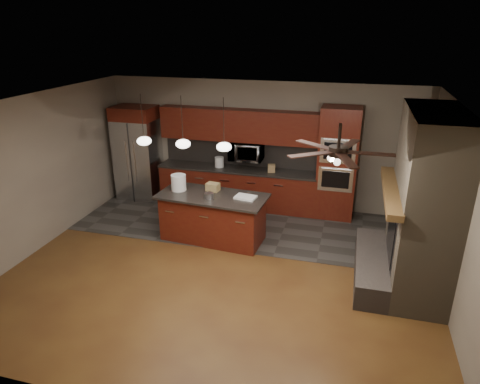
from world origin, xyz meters
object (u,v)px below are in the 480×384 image
(kitchen_island, at_px, (213,217))
(counter_bucket, at_px, (219,162))
(refrigerator, at_px, (138,153))
(paint_tray, at_px, (246,197))
(white_bucket, at_px, (179,182))
(cardboard_box, at_px, (213,187))
(oven_tower, at_px, (337,164))
(microwave, at_px, (246,151))
(counter_box, at_px, (271,168))
(paint_can, at_px, (209,196))

(kitchen_island, relative_size, counter_bucket, 9.23)
(refrigerator, xyz_separation_m, paint_tray, (3.02, -1.61, -0.15))
(white_bucket, height_order, counter_bucket, white_bucket)
(kitchen_island, height_order, paint_tray, paint_tray)
(white_bucket, distance_m, cardboard_box, 0.67)
(oven_tower, height_order, counter_bucket, oven_tower)
(kitchen_island, height_order, cardboard_box, cardboard_box)
(microwave, bearing_deg, oven_tower, -1.66)
(counter_box, bearing_deg, white_bucket, -146.60)
(microwave, distance_m, paint_tray, 1.83)
(white_bucket, relative_size, counter_box, 1.77)
(refrigerator, relative_size, paint_can, 13.17)
(oven_tower, relative_size, microwave, 3.25)
(counter_bucket, bearing_deg, white_bucket, -100.60)
(microwave, xyz_separation_m, cardboard_box, (-0.27, -1.54, -0.30))
(white_bucket, bearing_deg, microwave, 61.19)
(microwave, bearing_deg, paint_tray, -76.11)
(microwave, distance_m, refrigerator, 2.60)
(oven_tower, height_order, cardboard_box, oven_tower)
(paint_tray, bearing_deg, cardboard_box, 172.68)
(refrigerator, distance_m, counter_bucket, 1.98)
(microwave, xyz_separation_m, refrigerator, (-2.59, -0.13, -0.21))
(refrigerator, xyz_separation_m, cardboard_box, (2.32, -1.41, -0.10))
(kitchen_island, bearing_deg, oven_tower, 42.43)
(counter_bucket, bearing_deg, cardboard_box, -76.97)
(refrigerator, bearing_deg, paint_can, -37.13)
(paint_tray, distance_m, counter_box, 1.65)
(refrigerator, distance_m, kitchen_island, 2.96)
(refrigerator, bearing_deg, kitchen_island, -34.44)
(oven_tower, height_order, refrigerator, oven_tower)
(paint_can, height_order, cardboard_box, cardboard_box)
(microwave, distance_m, white_bucket, 1.92)
(counter_box, bearing_deg, cardboard_box, -133.70)
(oven_tower, distance_m, paint_tray, 2.30)
(refrigerator, xyz_separation_m, counter_box, (3.18, 0.03, -0.11))
(paint_tray, bearing_deg, white_bucket, -174.17)
(oven_tower, xyz_separation_m, refrigerator, (-4.57, -0.07, -0.10))
(microwave, distance_m, counter_bucket, 0.68)
(oven_tower, height_order, microwave, oven_tower)
(microwave, height_order, paint_tray, microwave)
(microwave, distance_m, paint_can, 1.97)
(cardboard_box, xyz_separation_m, counter_box, (0.86, 1.44, -0.01))
(refrigerator, xyz_separation_m, white_bucket, (1.67, -1.54, -0.02))
(paint_can, distance_m, paint_tray, 0.67)
(kitchen_island, bearing_deg, paint_tray, 6.69)
(cardboard_box, distance_m, counter_bucket, 1.53)
(white_bucket, height_order, paint_tray, white_bucket)
(white_bucket, bearing_deg, counter_box, 46.13)
(refrigerator, distance_m, cardboard_box, 2.71)
(paint_can, height_order, counter_box, counter_box)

